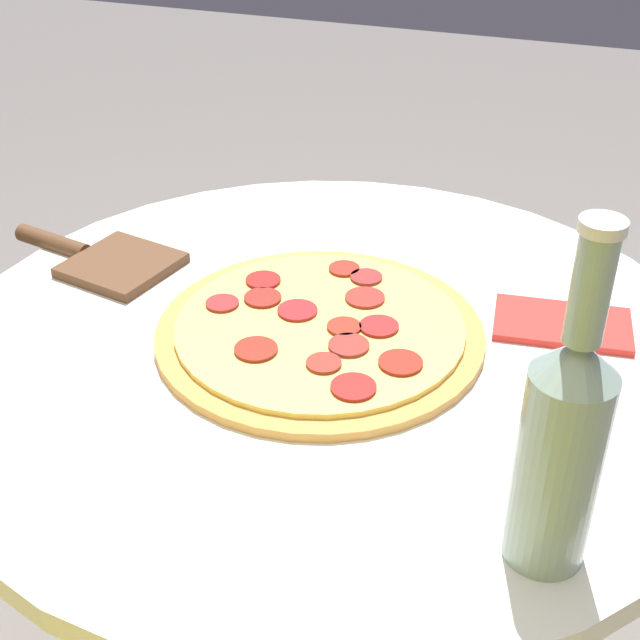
{
  "coord_description": "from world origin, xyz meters",
  "views": [
    {
      "loc": [
        -0.25,
        0.72,
        1.24
      ],
      "look_at": [
        0.01,
        -0.0,
        0.75
      ],
      "focal_mm": 50.0,
      "sensor_mm": 36.0,
      "label": 1
    }
  ],
  "objects": [
    {
      "name": "table",
      "position": [
        0.0,
        0.0,
        0.54
      ],
      "size": [
        0.8,
        0.8,
        0.73
      ],
      "color": "white",
      "rests_on": "ground_plane"
    },
    {
      "name": "napkin",
      "position": [
        -0.22,
        -0.1,
        0.74
      ],
      "size": [
        0.15,
        0.1,
        0.01
      ],
      "color": "red",
      "rests_on": "table"
    },
    {
      "name": "beer_bottle",
      "position": [
        -0.25,
        0.22,
        0.84
      ],
      "size": [
        0.06,
        0.06,
        0.28
      ],
      "color": "gray",
      "rests_on": "table"
    },
    {
      "name": "pizza",
      "position": [
        0.01,
        -0.0,
        0.74
      ],
      "size": [
        0.34,
        0.34,
        0.02
      ],
      "color": "#C68E47",
      "rests_on": "table"
    },
    {
      "name": "pizza_paddle",
      "position": [
        0.3,
        -0.06,
        0.74
      ],
      "size": [
        0.23,
        0.13,
        0.02
      ],
      "rotation": [
        0.0,
        0.0,
        -0.2
      ],
      "color": "brown",
      "rests_on": "table"
    }
  ]
}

